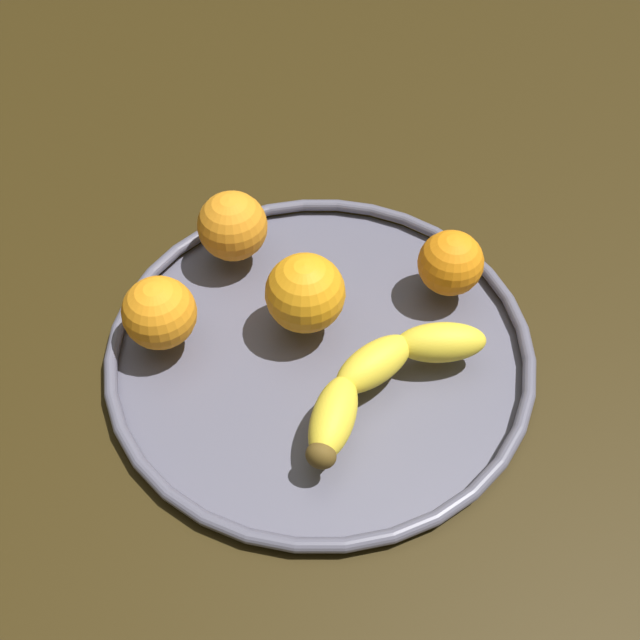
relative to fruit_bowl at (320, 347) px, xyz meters
The scene contains 7 objects.
ground_plane 2.92cm from the fruit_bowl, ahead, with size 169.19×169.19×4.00cm, color black.
fruit_bowl is the anchor object (origin of this frame).
banana 7.75cm from the fruit_bowl, 96.16° to the left, with size 20.86×7.64×3.55cm.
orange_center 14.75cm from the fruit_bowl, 92.63° to the right, with size 6.80×6.80×6.80cm, color orange.
orange_back_right 5.34cm from the fruit_bowl, 102.24° to the right, with size 7.22×7.22×7.22cm, color orange.
orange_back_left 14.63cm from the fruit_bowl, 41.67° to the right, with size 6.55×6.55×6.55cm, color orange.
orange_front_left 14.42cm from the fruit_bowl, 169.68° to the left, with size 6.15×6.15×6.15cm, color orange.
Camera 1 is at (25.11, 30.63, 53.90)cm, focal length 40.74 mm.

